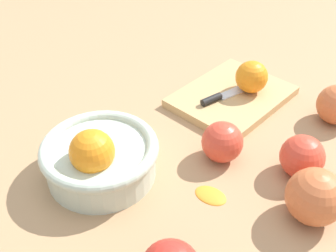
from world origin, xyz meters
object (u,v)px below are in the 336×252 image
object	(u,v)px
cutting_board	(232,97)
orange_on_board	(252,77)
bowl	(100,157)
apple_front_center	(314,197)
knife	(224,95)
apple_front_right	(302,157)
apple_mid_center	(220,143)

from	to	relation	value
cutting_board	orange_on_board	world-z (taller)	orange_on_board
bowl	apple_front_center	xyz separation A→B (m)	(0.17, -0.28, 0.00)
knife	apple_front_center	size ratio (longest dim) A/B	1.87
orange_on_board	bowl	bearing A→B (deg)	176.32
knife	apple_front_center	world-z (taller)	apple_front_center
orange_on_board	apple_front_right	xyz separation A→B (m)	(-0.11, -0.19, -0.01)
bowl	knife	distance (m)	0.30
orange_on_board	knife	bearing A→B (deg)	159.51
cutting_board	apple_front_right	distance (m)	0.23
bowl	knife	bearing A→B (deg)	-0.36
orange_on_board	apple_front_right	distance (m)	0.22
bowl	apple_front_center	size ratio (longest dim) A/B	2.24
cutting_board	bowl	bearing A→B (deg)	179.08
cutting_board	orange_on_board	bearing A→B (deg)	-27.52
bowl	apple_mid_center	distance (m)	0.20
knife	apple_front_center	distance (m)	0.30
bowl	orange_on_board	xyz separation A→B (m)	(0.35, -0.02, 0.01)
orange_on_board	knife	xyz separation A→B (m)	(-0.06, 0.02, -0.03)
cutting_board	apple_front_right	world-z (taller)	apple_front_right
apple_front_right	apple_mid_center	xyz separation A→B (m)	(-0.07, 0.11, -0.00)
knife	apple_front_right	size ratio (longest dim) A/B	2.19
cutting_board	apple_front_center	distance (m)	0.31
orange_on_board	cutting_board	bearing A→B (deg)	152.48
apple_front_right	apple_front_center	bearing A→B (deg)	-137.49
bowl	apple_front_right	bearing A→B (deg)	-42.01
bowl	apple_mid_center	size ratio (longest dim) A/B	2.68
apple_mid_center	apple_front_center	size ratio (longest dim) A/B	0.84
knife	apple_mid_center	world-z (taller)	apple_mid_center
apple_front_right	apple_mid_center	world-z (taller)	apple_front_right
orange_on_board	apple_mid_center	bearing A→B (deg)	-156.09
bowl	orange_on_board	distance (m)	0.35
orange_on_board	apple_front_right	world-z (taller)	orange_on_board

